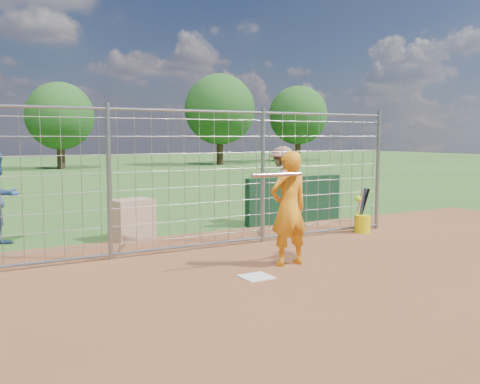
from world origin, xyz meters
TOP-DOWN VIEW (x-y plane):
  - ground at (0.00, 0.00)m, footprint 100.00×100.00m
  - infield_dirt at (0.00, -3.00)m, footprint 18.00×18.00m
  - home_plate at (0.00, -0.20)m, footprint 0.43×0.43m
  - dugout_wall at (3.40, 3.60)m, footprint 2.60×0.20m
  - batter at (0.85, 0.20)m, footprint 0.67×0.44m
  - bystander_c at (3.21, 3.81)m, footprint 1.35×1.17m
  - equipment_bin at (-0.61, 3.56)m, footprint 0.90×0.70m
  - equipment_in_play at (0.85, -0.02)m, footprint 1.94×0.31m
  - bucket_with_bats at (3.86, 1.76)m, footprint 0.34×0.39m
  - backstop_fence at (0.00, 2.00)m, footprint 9.08×0.08m
  - tree_line at (3.13, 28.13)m, footprint 44.66×6.72m

SIDE VIEW (x-z plane):
  - ground at x=0.00m, z-range 0.00..0.00m
  - infield_dirt at x=0.00m, z-range 0.01..0.01m
  - home_plate at x=0.00m, z-range 0.00..0.02m
  - bucket_with_bats at x=3.86m, z-range -0.24..0.73m
  - equipment_bin at x=-0.61m, z-range 0.00..0.80m
  - dugout_wall at x=3.40m, z-range 0.00..1.10m
  - bystander_c at x=3.21m, z-range 0.00..1.82m
  - batter at x=0.85m, z-range 0.00..1.82m
  - backstop_fence at x=0.00m, z-range -0.04..2.56m
  - equipment_in_play at x=0.85m, z-range 1.11..1.63m
  - tree_line at x=3.13m, z-range 0.47..6.95m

